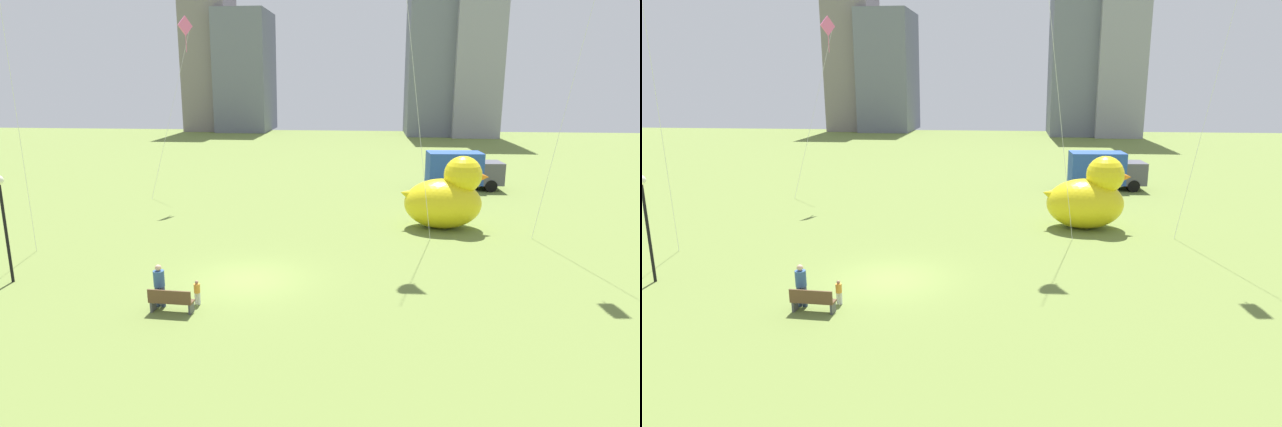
{
  "view_description": "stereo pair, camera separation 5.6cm",
  "coord_description": "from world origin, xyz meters",
  "views": [
    {
      "loc": [
        4.97,
        -20.91,
        8.12
      ],
      "look_at": [
        2.71,
        2.85,
        2.22
      ],
      "focal_mm": 30.2,
      "sensor_mm": 36.0,
      "label": 1
    },
    {
      "loc": [
        5.03,
        -20.9,
        8.12
      ],
      "look_at": [
        2.71,
        2.85,
        2.22
      ],
      "focal_mm": 30.2,
      "sensor_mm": 36.0,
      "label": 2
    }
  ],
  "objects": [
    {
      "name": "city_skyline",
      "position": [
        -0.21,
        66.94,
        13.07
      ],
      "size": [
        49.09,
        16.73,
        32.6
      ],
      "color": "gray",
      "rests_on": "ground"
    },
    {
      "name": "lamppost",
      "position": [
        -9.73,
        -1.19,
        3.14
      ],
      "size": [
        0.38,
        0.38,
        4.48
      ],
      "color": "black",
      "rests_on": "ground"
    },
    {
      "name": "person_adult",
      "position": [
        -2.66,
        -3.03,
        0.9
      ],
      "size": [
        0.4,
        0.4,
        1.62
      ],
      "color": "#38476B",
      "rests_on": "ground"
    },
    {
      "name": "ground_plane",
      "position": [
        0.0,
        0.0,
        0.0
      ],
      "size": [
        140.0,
        140.0,
        0.0
      ],
      "primitive_type": "plane",
      "color": "olive"
    },
    {
      "name": "giant_inflatable_duck",
      "position": [
        9.23,
        9.17,
        1.75
      ],
      "size": [
        4.95,
        3.18,
        4.1
      ],
      "color": "yellow",
      "rests_on": "ground"
    },
    {
      "name": "kite_pink",
      "position": [
        -7.68,
        15.81,
        11.12
      ],
      "size": [
        3.24,
        3.62,
        12.32
      ],
      "color": "silver",
      "rests_on": "ground"
    },
    {
      "name": "person_child",
      "position": [
        -1.35,
        -2.71,
        0.52
      ],
      "size": [
        0.23,
        0.23,
        0.94
      ],
      "color": "silver",
      "rests_on": "ground"
    },
    {
      "name": "box_truck",
      "position": [
        11.96,
        20.69,
        1.44
      ],
      "size": [
        5.73,
        2.65,
        2.85
      ],
      "color": "#264CA5",
      "rests_on": "ground"
    },
    {
      "name": "park_bench",
      "position": [
        -2.06,
        -3.55,
        0.47
      ],
      "size": [
        1.63,
        0.54,
        0.9
      ],
      "color": "brown",
      "rests_on": "ground"
    }
  ]
}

